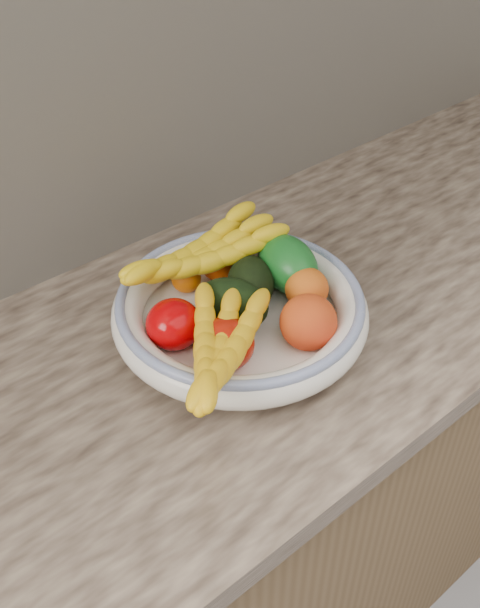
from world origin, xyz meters
name	(u,v)px	position (x,y,z in m)	size (l,w,h in m)	color
kitchen_counter	(232,489)	(0.00, 1.69, 0.46)	(2.44, 0.66, 1.40)	brown
fruit_bowl	(240,310)	(0.00, 1.66, 0.95)	(0.39, 0.39, 0.08)	white
clementine_back_left	(186,279)	(-0.02, 1.77, 0.95)	(0.05, 0.05, 0.04)	orange
clementine_back_right	(218,264)	(0.04, 1.77, 0.95)	(0.06, 0.06, 0.05)	#E34A04
tomato_left	(174,324)	(-0.11, 1.68, 0.96)	(0.08, 0.08, 0.07)	#B70003
tomato_near_left	(226,344)	(-0.07, 1.60, 0.96)	(0.08, 0.08, 0.07)	#AB1505
avocado_center	(232,304)	(-0.01, 1.66, 0.96)	(0.08, 0.11, 0.08)	black
avocado_right	(251,283)	(0.04, 1.69, 0.96)	(0.07, 0.11, 0.07)	black
green_mango	(288,264)	(0.11, 1.67, 0.98)	(0.08, 0.12, 0.09)	#105519
peach_front	(308,322)	(0.04, 1.56, 0.97)	(0.08, 0.08, 0.08)	orange
peach_right	(307,289)	(0.10, 1.61, 0.97)	(0.07, 0.07, 0.07)	orange
banana_bunch_back	(202,259)	(0.00, 1.76, 0.99)	(0.30, 0.11, 0.09)	yellow
banana_bunch_front	(219,354)	(-0.11, 1.58, 0.98)	(0.28, 0.11, 0.08)	yellow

